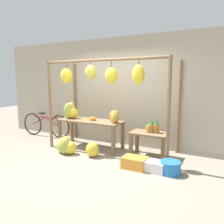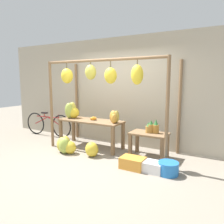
{
  "view_description": "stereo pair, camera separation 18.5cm",
  "coord_description": "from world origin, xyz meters",
  "px_view_note": "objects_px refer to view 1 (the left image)",
  "views": [
    {
      "loc": [
        2.41,
        -3.64,
        1.71
      ],
      "look_at": [
        0.06,
        0.89,
        0.96
      ],
      "focal_mm": 35.0,
      "sensor_mm": 36.0,
      "label": 1
    },
    {
      "loc": [
        2.58,
        -3.55,
        1.71
      ],
      "look_at": [
        0.06,
        0.89,
        0.96
      ],
      "focal_mm": 35.0,
      "sensor_mm": 36.0,
      "label": 2
    }
  ],
  "objects_px": {
    "parked_bicycle": "(46,125)",
    "orange_pile": "(93,119)",
    "banana_pile_ground_right": "(93,150)",
    "banana_pile_on_table": "(71,111)",
    "fruit_crate_white": "(135,163)",
    "pineapple_cluster": "(153,127)",
    "papaya_pile": "(114,117)",
    "banana_pile_ground_left": "(65,146)",
    "blue_bucket": "(170,167)",
    "fruit_crate_purple": "(154,166)"
  },
  "relations": [
    {
      "from": "blue_bucket",
      "to": "papaya_pile",
      "type": "height_order",
      "value": "papaya_pile"
    },
    {
      "from": "parked_bicycle",
      "to": "fruit_crate_purple",
      "type": "distance_m",
      "value": 3.81
    },
    {
      "from": "papaya_pile",
      "to": "fruit_crate_white",
      "type": "bearing_deg",
      "value": -41.16
    },
    {
      "from": "banana_pile_ground_left",
      "to": "pineapple_cluster",
      "type": "bearing_deg",
      "value": 22.17
    },
    {
      "from": "banana_pile_on_table",
      "to": "orange_pile",
      "type": "distance_m",
      "value": 0.69
    },
    {
      "from": "banana_pile_ground_left",
      "to": "parked_bicycle",
      "type": "bearing_deg",
      "value": 147.93
    },
    {
      "from": "banana_pile_ground_left",
      "to": "fruit_crate_white",
      "type": "xyz_separation_m",
      "value": [
        1.75,
        -0.05,
        -0.07
      ]
    },
    {
      "from": "banana_pile_on_table",
      "to": "pineapple_cluster",
      "type": "distance_m",
      "value": 2.2
    },
    {
      "from": "pineapple_cluster",
      "to": "papaya_pile",
      "type": "distance_m",
      "value": 0.92
    },
    {
      "from": "papaya_pile",
      "to": "orange_pile",
      "type": "bearing_deg",
      "value": 174.63
    },
    {
      "from": "banana_pile_ground_left",
      "to": "blue_bucket",
      "type": "relative_size",
      "value": 1.56
    },
    {
      "from": "pineapple_cluster",
      "to": "banana_pile_ground_right",
      "type": "relative_size",
      "value": 0.9
    },
    {
      "from": "pineapple_cluster",
      "to": "banana_pile_on_table",
      "type": "bearing_deg",
      "value": -177.59
    },
    {
      "from": "pineapple_cluster",
      "to": "banana_pile_ground_right",
      "type": "bearing_deg",
      "value": -150.84
    },
    {
      "from": "pineapple_cluster",
      "to": "parked_bicycle",
      "type": "relative_size",
      "value": 0.18
    },
    {
      "from": "banana_pile_ground_right",
      "to": "parked_bicycle",
      "type": "height_order",
      "value": "parked_bicycle"
    },
    {
      "from": "blue_bucket",
      "to": "papaya_pile",
      "type": "xyz_separation_m",
      "value": [
        -1.48,
        0.63,
        0.73
      ]
    },
    {
      "from": "banana_pile_on_table",
      "to": "blue_bucket",
      "type": "height_order",
      "value": "banana_pile_on_table"
    },
    {
      "from": "banana_pile_ground_left",
      "to": "fruit_crate_purple",
      "type": "xyz_separation_m",
      "value": [
        2.13,
        -0.02,
        -0.08
      ]
    },
    {
      "from": "pineapple_cluster",
      "to": "papaya_pile",
      "type": "height_order",
      "value": "papaya_pile"
    },
    {
      "from": "banana_pile_ground_right",
      "to": "fruit_crate_white",
      "type": "distance_m",
      "value": 1.07
    },
    {
      "from": "banana_pile_ground_left",
      "to": "banana_pile_ground_right",
      "type": "bearing_deg",
      "value": 8.8
    },
    {
      "from": "pineapple_cluster",
      "to": "blue_bucket",
      "type": "bearing_deg",
      "value": -52.0
    },
    {
      "from": "blue_bucket",
      "to": "pineapple_cluster",
      "type": "bearing_deg",
      "value": 128.0
    },
    {
      "from": "banana_pile_on_table",
      "to": "banana_pile_ground_right",
      "type": "relative_size",
      "value": 1.22
    },
    {
      "from": "blue_bucket",
      "to": "parked_bicycle",
      "type": "height_order",
      "value": "parked_bicycle"
    },
    {
      "from": "banana_pile_on_table",
      "to": "banana_pile_ground_right",
      "type": "height_order",
      "value": "banana_pile_on_table"
    },
    {
      "from": "orange_pile",
      "to": "fruit_crate_white",
      "type": "height_order",
      "value": "orange_pile"
    },
    {
      "from": "orange_pile",
      "to": "fruit_crate_purple",
      "type": "bearing_deg",
      "value": -22.16
    },
    {
      "from": "fruit_crate_white",
      "to": "pineapple_cluster",
      "type": "bearing_deg",
      "value": 82.82
    },
    {
      "from": "orange_pile",
      "to": "parked_bicycle",
      "type": "bearing_deg",
      "value": 172.09
    },
    {
      "from": "banana_pile_ground_left",
      "to": "parked_bicycle",
      "type": "relative_size",
      "value": 0.34
    },
    {
      "from": "parked_bicycle",
      "to": "fruit_crate_purple",
      "type": "relative_size",
      "value": 4.11
    },
    {
      "from": "fruit_crate_white",
      "to": "blue_bucket",
      "type": "bearing_deg",
      "value": 5.28
    },
    {
      "from": "papaya_pile",
      "to": "banana_pile_ground_left",
      "type": "bearing_deg",
      "value": -145.64
    },
    {
      "from": "orange_pile",
      "to": "pineapple_cluster",
      "type": "xyz_separation_m",
      "value": [
        1.51,
        0.05,
        -0.08
      ]
    },
    {
      "from": "parked_bicycle",
      "to": "pineapple_cluster",
      "type": "bearing_deg",
      "value": -3.63
    },
    {
      "from": "banana_pile_ground_left",
      "to": "blue_bucket",
      "type": "distance_m",
      "value": 2.43
    },
    {
      "from": "parked_bicycle",
      "to": "orange_pile",
      "type": "bearing_deg",
      "value": -7.91
    },
    {
      "from": "fruit_crate_white",
      "to": "fruit_crate_purple",
      "type": "height_order",
      "value": "fruit_crate_white"
    },
    {
      "from": "banana_pile_on_table",
      "to": "parked_bicycle",
      "type": "relative_size",
      "value": 0.25
    },
    {
      "from": "banana_pile_ground_left",
      "to": "fruit_crate_white",
      "type": "height_order",
      "value": "banana_pile_ground_left"
    },
    {
      "from": "banana_pile_ground_left",
      "to": "fruit_crate_white",
      "type": "distance_m",
      "value": 1.75
    },
    {
      "from": "orange_pile",
      "to": "pineapple_cluster",
      "type": "height_order",
      "value": "pineapple_cluster"
    },
    {
      "from": "pineapple_cluster",
      "to": "blue_bucket",
      "type": "xyz_separation_m",
      "value": [
        0.58,
        -0.74,
        -0.55
      ]
    },
    {
      "from": "blue_bucket",
      "to": "parked_bicycle",
      "type": "xyz_separation_m",
      "value": [
        -3.97,
        0.95,
        0.24
      ]
    },
    {
      "from": "banana_pile_on_table",
      "to": "fruit_crate_purple",
      "type": "distance_m",
      "value": 2.67
    },
    {
      "from": "banana_pile_on_table",
      "to": "orange_pile",
      "type": "bearing_deg",
      "value": 3.95
    },
    {
      "from": "banana_pile_on_table",
      "to": "parked_bicycle",
      "type": "height_order",
      "value": "banana_pile_on_table"
    },
    {
      "from": "banana_pile_on_table",
      "to": "banana_pile_ground_left",
      "type": "relative_size",
      "value": 0.73
    }
  ]
}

